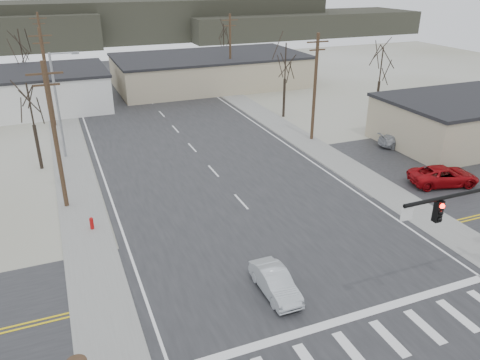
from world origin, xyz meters
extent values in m
plane|color=beige|center=(0.00, 0.00, 0.00)|extent=(140.00, 140.00, 0.00)
cube|color=#232325|center=(0.00, 15.00, 0.02)|extent=(18.00, 110.00, 0.05)
cube|color=#232325|center=(0.00, 0.00, 0.02)|extent=(90.00, 10.00, 0.04)
cube|color=#232325|center=(20.00, 6.00, 0.02)|extent=(18.00, 20.00, 0.03)
cube|color=gray|center=(-10.60, 20.00, 0.03)|extent=(3.00, 90.00, 0.06)
cube|color=gray|center=(10.60, 20.00, 0.03)|extent=(3.00, 90.00, 0.06)
cube|color=black|center=(3.30, -6.20, 5.60)|extent=(0.32, 0.30, 1.00)
sphere|color=#FF0C05|center=(3.30, -6.37, 5.92)|extent=(0.22, 0.22, 0.22)
cube|color=silver|center=(1.60, -6.20, 5.80)|extent=(0.60, 0.04, 0.60)
cylinder|color=#A50C0C|center=(-10.20, 8.00, 0.35)|extent=(0.24, 0.24, 0.70)
sphere|color=#A50C0C|center=(-10.20, 8.00, 0.75)|extent=(0.24, 0.24, 0.24)
cube|color=silver|center=(-16.00, 40.00, 2.10)|extent=(22.00, 12.00, 4.20)
cube|color=black|center=(-16.00, 40.00, 4.35)|extent=(22.30, 12.30, 0.30)
cube|color=tan|center=(10.00, 44.00, 2.00)|extent=(26.00, 14.00, 4.00)
cube|color=black|center=(10.00, 44.00, 4.15)|extent=(26.30, 14.30, 0.30)
cube|color=tan|center=(24.00, 12.00, 2.00)|extent=(14.00, 10.00, 4.00)
cube|color=black|center=(24.00, 12.00, 4.15)|extent=(14.30, 10.30, 0.30)
cylinder|color=#482F21|center=(-11.50, 12.00, 5.00)|extent=(0.30, 0.30, 10.00)
cube|color=#482F21|center=(-11.50, 12.00, 9.20)|extent=(2.20, 0.12, 0.12)
cube|color=#482F21|center=(-11.50, 12.00, 8.50)|extent=(1.60, 0.12, 0.12)
cylinder|color=#482F21|center=(-11.50, 32.00, 5.00)|extent=(0.30, 0.30, 10.00)
cube|color=#482F21|center=(-11.50, 32.00, 9.20)|extent=(2.20, 0.12, 0.12)
cube|color=#482F21|center=(-11.50, 32.00, 8.50)|extent=(1.60, 0.12, 0.12)
cylinder|color=#482F21|center=(-11.50, 52.00, 5.00)|extent=(0.30, 0.30, 10.00)
cube|color=#482F21|center=(-11.50, 52.00, 9.20)|extent=(2.20, 0.12, 0.12)
cube|color=#482F21|center=(-11.50, 52.00, 8.50)|extent=(1.60, 0.12, 0.12)
cylinder|color=#482F21|center=(11.50, 18.00, 5.00)|extent=(0.30, 0.30, 10.00)
cube|color=#482F21|center=(11.50, 18.00, 9.20)|extent=(2.20, 0.12, 0.12)
cube|color=#482F21|center=(11.50, 18.00, 8.50)|extent=(1.60, 0.12, 0.12)
cylinder|color=#482F21|center=(11.50, 40.00, 5.00)|extent=(0.30, 0.30, 10.00)
cube|color=#482F21|center=(11.50, 40.00, 9.20)|extent=(2.20, 0.12, 0.12)
cube|color=#482F21|center=(11.50, 40.00, 8.50)|extent=(1.60, 0.12, 0.12)
cylinder|color=gray|center=(-11.00, 22.00, 4.50)|extent=(0.20, 0.20, 9.00)
cylinder|color=gray|center=(-10.00, 22.00, 8.90)|extent=(2.00, 0.12, 0.12)
cube|color=gray|center=(-9.00, 22.00, 8.85)|extent=(0.60, 0.25, 0.18)
cylinder|color=black|center=(-13.00, 20.00, 1.88)|extent=(0.28, 0.28, 3.75)
cylinder|color=black|center=(-13.00, 20.00, 5.25)|extent=(0.14, 0.14, 3.75)
cylinder|color=black|center=(12.50, 26.00, 2.12)|extent=(0.28, 0.28, 4.25)
cylinder|color=black|center=(12.50, 26.00, 5.95)|extent=(0.14, 0.14, 4.25)
cylinder|color=black|center=(-14.00, 46.00, 2.25)|extent=(0.28, 0.28, 4.50)
cylinder|color=black|center=(-14.00, 46.00, 6.30)|extent=(0.14, 0.14, 4.50)
cylinder|color=black|center=(15.00, 52.00, 2.00)|extent=(0.28, 0.28, 4.00)
cylinder|color=black|center=(15.00, 52.00, 5.60)|extent=(0.14, 0.14, 4.00)
cylinder|color=black|center=(22.00, 22.00, 2.00)|extent=(0.28, 0.28, 4.00)
cylinder|color=black|center=(22.00, 22.00, 5.60)|extent=(0.14, 0.14, 4.00)
cube|color=#333026|center=(15.00, 96.00, 4.50)|extent=(80.00, 18.00, 9.00)
cube|color=#333026|center=(50.00, 90.00, 2.75)|extent=(60.00, 18.00, 5.50)
imported|color=#ABB2B6|center=(-2.30, -2.15, 0.68)|extent=(1.34, 3.84, 1.26)
imported|color=black|center=(4.43, 47.29, 0.79)|extent=(2.52, 5.30, 1.49)
imported|color=black|center=(-7.42, 53.63, 0.76)|extent=(2.11, 4.33, 1.42)
imported|color=#92070C|center=(15.40, 4.92, 0.76)|extent=(5.63, 3.62, 1.45)
imported|color=black|center=(23.80, 10.80, 0.77)|extent=(4.60, 2.02, 1.47)
imported|color=#9DA1A7|center=(18.20, 13.00, 0.67)|extent=(4.64, 2.61, 1.27)
camera|label=1|loc=(-11.22, -19.42, 14.99)|focal=35.00mm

